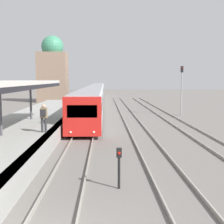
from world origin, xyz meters
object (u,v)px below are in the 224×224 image
at_px(signal_mast_far, 182,85).
at_px(train_near, 96,93).
at_px(person_on_platform, 44,116).
at_px(signal_post_near, 119,163).

bearing_deg(signal_mast_far, train_near, 120.02).
relative_size(person_on_platform, signal_mast_far, 0.30).
bearing_deg(train_near, signal_post_near, -87.18).
distance_m(signal_post_near, signal_mast_far, 25.35).
xyz_separation_m(person_on_platform, signal_post_near, (4.11, -6.75, -1.02)).
bearing_deg(signal_post_near, signal_mast_far, 70.95).
bearing_deg(person_on_platform, train_near, 86.62).
bearing_deg(person_on_platform, signal_post_near, -58.65).
distance_m(person_on_platform, signal_post_near, 7.97).
height_order(train_near, signal_post_near, train_near).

